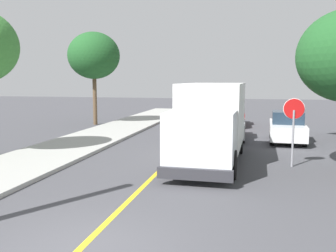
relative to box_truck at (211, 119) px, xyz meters
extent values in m
plane|color=#424247|center=(-1.69, -8.58, -1.77)|extent=(120.00, 120.00, 0.00)
cube|color=gold|center=(-1.69, 1.42, -1.76)|extent=(0.16, 56.00, 0.01)
cube|color=silver|center=(0.02, 0.73, 0.13)|extent=(2.51, 5.05, 2.60)
cube|color=silver|center=(-0.06, -2.77, -0.32)|extent=(2.33, 2.05, 1.70)
cube|color=#1E2D3D|center=(-0.08, -3.66, 0.06)|extent=(2.04, 0.13, 0.75)
cube|color=#2D2D33|center=(-0.09, -3.84, -1.35)|extent=(2.40, 0.25, 0.36)
cylinder|color=black|center=(0.99, -2.59, -1.27)|extent=(0.32, 1.01, 1.00)
cylinder|color=black|center=(-1.11, -2.54, -1.27)|extent=(0.32, 1.01, 1.00)
cylinder|color=black|center=(1.10, 1.96, -1.27)|extent=(0.32, 1.01, 1.00)
cylinder|color=black|center=(-1.00, 2.01, -1.27)|extent=(0.32, 1.01, 1.00)
cube|color=#B7B7BC|center=(0.36, 6.17, -1.12)|extent=(1.92, 4.45, 0.76)
cube|color=#1E2D3D|center=(0.35, 6.32, -0.42)|extent=(1.63, 1.84, 0.64)
cylinder|color=black|center=(1.19, 4.78, -1.45)|extent=(0.24, 0.65, 0.64)
cylinder|color=black|center=(-0.39, 4.74, -1.45)|extent=(0.24, 0.65, 0.64)
cylinder|color=black|center=(1.11, 7.60, -1.45)|extent=(0.24, 0.65, 0.64)
cylinder|color=black|center=(-0.47, 7.55, -1.45)|extent=(0.24, 0.65, 0.64)
cube|color=maroon|center=(0.20, 12.60, -1.12)|extent=(1.98, 4.47, 0.76)
cube|color=#1E2D3D|center=(0.20, 12.75, -0.42)|extent=(1.66, 1.86, 0.64)
cylinder|color=black|center=(1.05, 11.23, -1.45)|extent=(0.25, 0.65, 0.64)
cylinder|color=black|center=(-0.53, 11.16, -1.45)|extent=(0.25, 0.65, 0.64)
cylinder|color=black|center=(0.93, 14.04, -1.45)|extent=(0.25, 0.65, 0.64)
cylinder|color=black|center=(-0.65, 13.98, -1.45)|extent=(0.25, 0.65, 0.64)
cube|color=silver|center=(3.51, 5.86, -1.12)|extent=(1.97, 4.47, 0.76)
cube|color=#1E2D3D|center=(3.51, 5.71, -0.42)|extent=(1.65, 1.86, 0.64)
cylinder|color=black|center=(2.78, 7.30, -1.45)|extent=(0.24, 0.65, 0.64)
cylinder|color=black|center=(4.35, 7.24, -1.45)|extent=(0.24, 0.65, 0.64)
cylinder|color=black|center=(2.67, 4.49, -1.45)|extent=(0.24, 0.65, 0.64)
cylinder|color=black|center=(4.25, 4.43, -1.45)|extent=(0.24, 0.65, 0.64)
cylinder|color=gray|center=(3.18, -0.23, -0.67)|extent=(0.08, 0.08, 2.20)
cylinder|color=red|center=(3.18, -0.20, 0.48)|extent=(0.76, 0.03, 0.76)
cylinder|color=white|center=(3.18, -0.18, 0.48)|extent=(0.80, 0.02, 0.80)
cylinder|color=brown|center=(-9.80, 10.85, -0.02)|extent=(0.29, 0.29, 3.49)
ellipsoid|color=#1E5123|center=(-9.80, 10.85, 3.34)|extent=(3.80, 3.80, 3.42)
camera|label=1|loc=(1.57, -15.12, 1.59)|focal=39.95mm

